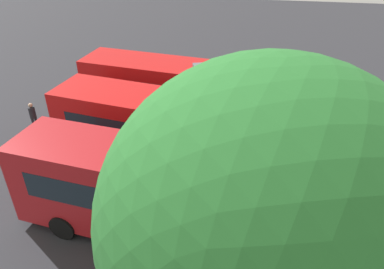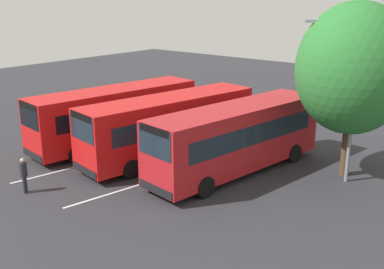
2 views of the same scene
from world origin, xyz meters
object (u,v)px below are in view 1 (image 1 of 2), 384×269
(pedestrian, at_px, (33,115))
(street_lamp, at_px, (214,264))
(depot_tree, at_px, (263,228))
(bus_far_left, at_px, (180,92))
(bus_center_left, at_px, (170,132))
(bus_center_right, at_px, (161,195))

(pedestrian, height_order, street_lamp, street_lamp)
(pedestrian, height_order, depot_tree, depot_tree)
(bus_far_left, bearing_deg, bus_center_left, 103.01)
(bus_center_right, bearing_deg, pedestrian, -28.05)
(bus_center_right, relative_size, depot_tree, 1.27)
(bus_center_right, xyz_separation_m, street_lamp, (-2.24, 4.52, 2.53))
(street_lamp, relative_size, depot_tree, 0.91)
(bus_far_left, height_order, bus_center_left, same)
(pedestrian, bearing_deg, bus_far_left, 67.25)
(bus_far_left, xyz_separation_m, street_lamp, (-3.12, 12.42, 2.53))
(bus_center_right, height_order, depot_tree, depot_tree)
(bus_far_left, relative_size, depot_tree, 1.27)
(pedestrian, bearing_deg, depot_tree, 8.94)
(street_lamp, xyz_separation_m, depot_tree, (-0.80, -0.17, 0.88))
(bus_center_left, distance_m, depot_tree, 9.68)
(bus_center_left, bearing_deg, pedestrian, -4.25)
(street_lamp, bearing_deg, bus_center_left, 0.48)
(bus_center_left, distance_m, pedestrian, 7.86)
(bus_center_left, xyz_separation_m, street_lamp, (-2.78, 8.49, 2.53))
(bus_far_left, xyz_separation_m, depot_tree, (-3.93, 12.25, 3.40))
(depot_tree, bearing_deg, bus_far_left, -72.23)
(bus_center_left, bearing_deg, bus_center_right, 107.18)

